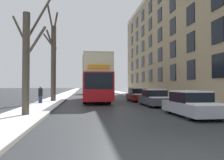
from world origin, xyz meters
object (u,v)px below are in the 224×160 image
object	(u,v)px
parked_car_2	(138,95)
bare_tree_left_1	(53,60)
bare_tree_left_0	(27,59)
double_decker_bus	(95,78)
pedestrian_left_sidewalk	(40,94)
oncoming_van	(88,87)
parked_car_0	(191,105)
parked_car_1	(155,98)

from	to	relation	value
parked_car_2	bare_tree_left_1	bearing A→B (deg)	-176.50
bare_tree_left_0	parked_car_2	distance (m)	14.16
double_decker_bus	parked_car_2	world-z (taller)	double_decker_bus
parked_car_2	pedestrian_left_sidewalk	bearing A→B (deg)	-159.76
double_decker_bus	bare_tree_left_1	bearing A→B (deg)	-163.70
double_decker_bus	parked_car_2	distance (m)	4.94
double_decker_bus	parked_car_2	size ratio (longest dim) A/B	2.86
oncoming_van	parked_car_0	bearing A→B (deg)	-81.19
parked_car_1	parked_car_2	xyz separation A→B (m)	(0.00, 5.57, 0.03)
parked_car_0	parked_car_2	world-z (taller)	parked_car_2
pedestrian_left_sidewalk	parked_car_1	bearing A→B (deg)	133.71
parked_car_2	oncoming_van	xyz separation A→B (m)	(-4.91, 20.03, 0.65)
oncoming_van	pedestrian_left_sidewalk	distance (m)	23.92
pedestrian_left_sidewalk	parked_car_0	bearing A→B (deg)	105.32
bare_tree_left_0	parked_car_2	xyz separation A→B (m)	(8.68, 10.93, -2.37)
bare_tree_left_1	parked_car_1	world-z (taller)	bare_tree_left_1
oncoming_van	pedestrian_left_sidewalk	bearing A→B (deg)	-100.81
bare_tree_left_1	double_decker_bus	size ratio (longest dim) A/B	0.78
bare_tree_left_0	bare_tree_left_1	xyz separation A→B (m)	(-0.06, 10.39, 1.22)
double_decker_bus	oncoming_van	bearing A→B (deg)	91.14
bare_tree_left_1	pedestrian_left_sidewalk	bearing A→B (deg)	-102.60
parked_car_1	bare_tree_left_1	bearing A→B (deg)	150.05
double_decker_bus	parked_car_0	size ratio (longest dim) A/B	2.80
double_decker_bus	parked_car_1	distance (m)	7.96
double_decker_bus	parked_car_2	xyz separation A→B (m)	(4.53, -0.70, -1.86)
parked_car_0	oncoming_van	size ratio (longest dim) A/B	0.79
parked_car_1	pedestrian_left_sidewalk	xyz separation A→B (m)	(-9.40, 2.11, 0.27)
bare_tree_left_0	oncoming_van	distance (m)	31.23
bare_tree_left_0	double_decker_bus	size ratio (longest dim) A/B	0.59
bare_tree_left_1	parked_car_0	size ratio (longest dim) A/B	2.18
bare_tree_left_1	parked_car_1	bearing A→B (deg)	-29.95
bare_tree_left_1	oncoming_van	world-z (taller)	bare_tree_left_1
double_decker_bus	pedestrian_left_sidewalk	bearing A→B (deg)	-139.49
bare_tree_left_1	parked_car_0	bearing A→B (deg)	-51.80
parked_car_0	oncoming_van	bearing A→B (deg)	98.81
double_decker_bus	parked_car_0	bearing A→B (deg)	-69.86
bare_tree_left_0	parked_car_0	xyz separation A→B (m)	(8.68, -0.72, -2.40)
double_decker_bus	parked_car_2	bearing A→B (deg)	-8.75
bare_tree_left_0	double_decker_bus	distance (m)	12.36
bare_tree_left_0	double_decker_bus	xyz separation A→B (m)	(4.15, 11.63, -0.51)
bare_tree_left_1	pedestrian_left_sidewalk	xyz separation A→B (m)	(-0.65, -2.93, -3.35)
parked_car_1	pedestrian_left_sidewalk	bearing A→B (deg)	167.35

